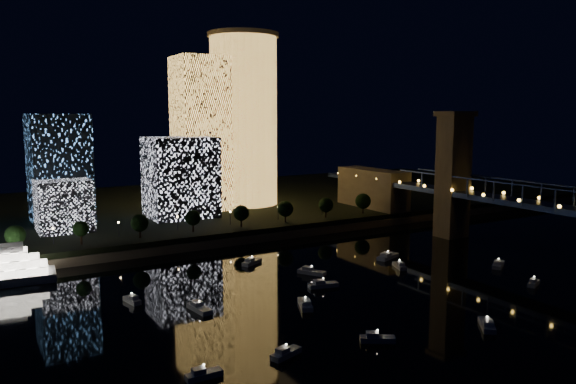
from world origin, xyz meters
name	(u,v)px	position (x,y,z in m)	size (l,w,h in m)	color
ground	(418,297)	(0.00, 0.00, 0.00)	(520.00, 520.00, 0.00)	black
far_bank	(198,206)	(0.00, 160.00, 2.50)	(420.00, 160.00, 5.00)	black
seawall	(271,236)	(0.00, 82.00, 1.50)	(420.00, 6.00, 3.00)	#6B5E4C
tower_cylindrical	(244,120)	(16.71, 139.56, 46.23)	(34.00, 34.00, 82.22)	#ECAB4B
tower_rectangular	(200,134)	(-7.49, 135.48, 39.89)	(21.93, 21.93, 69.78)	#ECAB4B
midrise_blocks	(83,180)	(-61.70, 125.65, 22.81)	(112.49, 43.06, 44.01)	white
truss_bridge	(559,214)	(65.00, 3.72, 16.25)	(13.00, 266.00, 50.00)	#172249
motorboats	(346,289)	(-14.27, 13.16, 0.81)	(119.31, 84.36, 2.78)	silver
esplanade_trees	(207,216)	(-24.43, 88.00, 10.47)	(166.56, 6.96, 8.98)	black
street_lamps	(177,220)	(-34.00, 94.00, 9.02)	(132.70, 0.70, 5.65)	black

